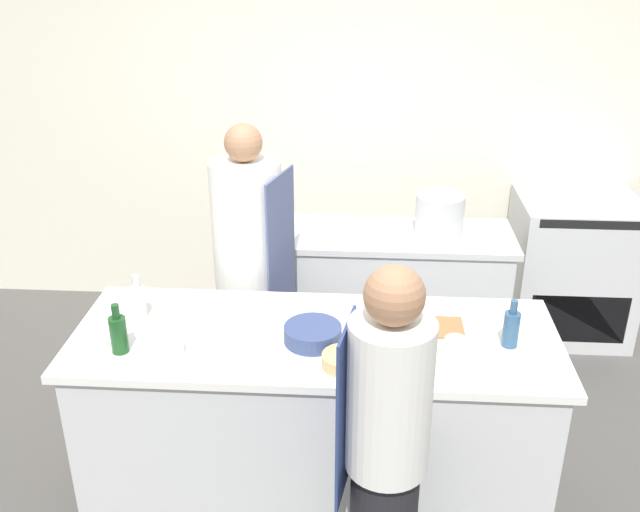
{
  "coord_description": "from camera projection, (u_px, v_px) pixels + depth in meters",
  "views": [
    {
      "loc": [
        0.21,
        -2.89,
        2.7
      ],
      "look_at": [
        0.0,
        0.35,
        1.19
      ],
      "focal_mm": 40.0,
      "sensor_mm": 36.0,
      "label": 1
    }
  ],
  "objects": [
    {
      "name": "chef_at_prep_near",
      "position": [
        386.0,
        449.0,
        2.82
      ],
      "size": [
        0.36,
        0.35,
        1.62
      ],
      "rotation": [
        0.0,
        0.0,
        1.4
      ],
      "color": "black",
      "rests_on": "ground_plane"
    },
    {
      "name": "stockpot",
      "position": [
        439.0,
        214.0,
        4.43
      ],
      "size": [
        0.3,
        0.3,
        0.26
      ],
      "color": "silver",
      "rests_on": "pass_counter"
    },
    {
      "name": "prep_counter",
      "position": [
        315.0,
        415.0,
        3.57
      ],
      "size": [
        2.31,
        0.84,
        0.94
      ],
      "color": "silver",
      "rests_on": "ground_plane"
    },
    {
      "name": "bowl_ceramic_blue",
      "position": [
        313.0,
        334.0,
        3.3
      ],
      "size": [
        0.27,
        0.27,
        0.08
      ],
      "color": "navy",
      "rests_on": "prep_counter"
    },
    {
      "name": "bowl_prep_small",
      "position": [
        344.0,
        360.0,
        3.12
      ],
      "size": [
        0.2,
        0.2,
        0.06
      ],
      "color": "tan",
      "rests_on": "prep_counter"
    },
    {
      "name": "bottle_wine",
      "position": [
        119.0,
        333.0,
        3.2
      ],
      "size": [
        0.08,
        0.08,
        0.24
      ],
      "color": "#19471E",
      "rests_on": "prep_counter"
    },
    {
      "name": "chef_at_stove",
      "position": [
        250.0,
        274.0,
        4.1
      ],
      "size": [
        0.45,
        0.44,
        1.76
      ],
      "rotation": [
        0.0,
        0.0,
        -1.85
      ],
      "color": "black",
      "rests_on": "ground_plane"
    },
    {
      "name": "cup",
      "position": [
        455.0,
        348.0,
        3.18
      ],
      "size": [
        0.1,
        0.1,
        0.09
      ],
      "color": "white",
      "rests_on": "prep_counter"
    },
    {
      "name": "wall_back",
      "position": [
        336.0,
        125.0,
        5.11
      ],
      "size": [
        8.0,
        0.06,
        2.8
      ],
      "color": "silver",
      "rests_on": "ground_plane"
    },
    {
      "name": "bottle_olive_oil",
      "position": [
        511.0,
        328.0,
        3.25
      ],
      "size": [
        0.07,
        0.07,
        0.23
      ],
      "color": "#2D5175",
      "rests_on": "prep_counter"
    },
    {
      "name": "cutting_board",
      "position": [
        420.0,
        327.0,
        3.43
      ],
      "size": [
        0.41,
        0.2,
        0.01
      ],
      "color": "olive",
      "rests_on": "prep_counter"
    },
    {
      "name": "bowl_mixing_large",
      "position": [
        161.0,
        349.0,
        3.2
      ],
      "size": [
        0.2,
        0.2,
        0.07
      ],
      "color": "white",
      "rests_on": "prep_counter"
    },
    {
      "name": "oven_range",
      "position": [
        571.0,
        268.0,
        5.03
      ],
      "size": [
        0.81,
        0.68,
        1.01
      ],
      "color": "silver",
      "rests_on": "ground_plane"
    },
    {
      "name": "bottle_vinegar",
      "position": [
        138.0,
        301.0,
        3.48
      ],
      "size": [
        0.07,
        0.07,
        0.23
      ],
      "color": "silver",
      "rests_on": "prep_counter"
    },
    {
      "name": "pass_counter",
      "position": [
        377.0,
        298.0,
        4.69
      ],
      "size": [
        1.69,
        0.58,
        0.94
      ],
      "color": "silver",
      "rests_on": "ground_plane"
    },
    {
      "name": "ground_plane",
      "position": [
        316.0,
        487.0,
        3.77
      ],
      "size": [
        16.0,
        16.0,
        0.0
      ],
      "primitive_type": "plane",
      "color": "#4C4947"
    }
  ]
}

